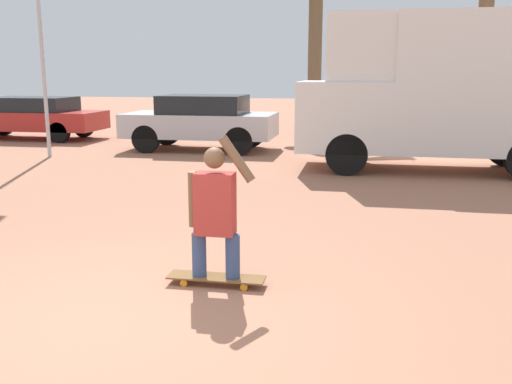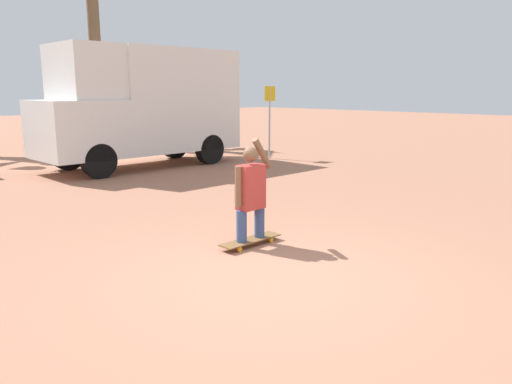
% 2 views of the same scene
% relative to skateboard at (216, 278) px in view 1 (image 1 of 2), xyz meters
% --- Properties ---
extents(ground_plane, '(80.00, 80.00, 0.00)m').
position_rel_skateboard_xyz_m(ground_plane, '(-0.68, -1.05, -0.07)').
color(ground_plane, '#A36B51').
extents(skateboard, '(0.96, 0.24, 0.09)m').
position_rel_skateboard_xyz_m(skateboard, '(0.00, 0.00, 0.00)').
color(skateboard, brown).
rests_on(skateboard, ground_plane).
extents(person_skateboarder, '(0.65, 0.22, 1.38)m').
position_rel_skateboard_xyz_m(person_skateboarder, '(-0.00, 0.00, 0.70)').
color(person_skateboarder, '#384C7A').
rests_on(person_skateboarder, skateboard).
extents(camper_van, '(5.49, 2.01, 3.18)m').
position_rel_skateboard_xyz_m(camper_van, '(2.90, 7.23, 1.65)').
color(camper_van, black).
rests_on(camper_van, ground_plane).
extents(parked_car_silver, '(3.93, 1.82, 1.44)m').
position_rel_skateboard_xyz_m(parked_car_silver, '(-2.84, 9.45, 0.71)').
color(parked_car_silver, black).
rests_on(parked_car_silver, ground_plane).
extents(parked_car_red, '(4.55, 1.72, 1.28)m').
position_rel_skateboard_xyz_m(parked_car_red, '(-8.74, 10.93, 0.62)').
color(parked_car_red, black).
rests_on(parked_car_red, ground_plane).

